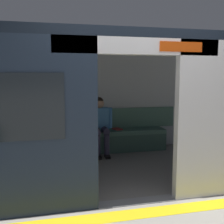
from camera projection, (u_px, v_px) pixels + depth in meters
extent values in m
plane|color=gray|center=(137.00, 202.00, 3.54)|extent=(60.00, 60.00, 0.00)
cube|color=yellow|center=(144.00, 213.00, 3.25)|extent=(8.00, 0.24, 0.01)
cube|color=silver|center=(212.00, 121.00, 3.61)|extent=(1.04, 0.12, 2.10)
cube|color=black|center=(213.00, 102.00, 3.57)|extent=(0.57, 0.02, 0.55)
cube|color=black|center=(14.00, 107.00, 2.95)|extent=(1.10, 0.02, 0.76)
cube|color=silver|center=(139.00, 47.00, 3.27)|extent=(2.08, 0.16, 0.20)
cube|color=#BF3F0C|center=(181.00, 47.00, 3.30)|extent=(0.56, 0.02, 0.12)
cube|color=black|center=(113.00, 45.00, 4.55)|extent=(6.40, 2.86, 0.12)
cube|color=gray|center=(113.00, 168.00, 4.84)|extent=(6.08, 2.70, 0.01)
cube|color=silver|center=(99.00, 103.00, 6.01)|extent=(6.08, 0.10, 2.10)
cube|color=#4C7566|center=(100.00, 119.00, 6.00)|extent=(3.52, 0.06, 0.45)
cube|color=white|center=(113.00, 51.00, 4.57)|extent=(4.48, 0.16, 0.03)
cube|color=gray|center=(137.00, 201.00, 3.54)|extent=(1.04, 0.19, 0.01)
cube|color=#4C7566|center=(102.00, 133.00, 5.82)|extent=(2.83, 0.44, 0.09)
cube|color=#39574C|center=(103.00, 146.00, 5.66)|extent=(2.83, 0.04, 0.38)
cube|color=#4C8CC6|center=(99.00, 119.00, 5.75)|extent=(0.39, 0.23, 0.50)
sphere|color=tan|center=(99.00, 103.00, 5.70)|extent=(0.21, 0.21, 0.21)
sphere|color=black|center=(99.00, 102.00, 5.71)|extent=(0.19, 0.19, 0.19)
cylinder|color=#4C8CC6|center=(110.00, 118.00, 5.76)|extent=(0.08, 0.08, 0.44)
cylinder|color=#4C8CC6|center=(88.00, 119.00, 5.67)|extent=(0.08, 0.08, 0.44)
cylinder|color=#38334C|center=(105.00, 130.00, 5.60)|extent=(0.15, 0.40, 0.14)
cylinder|color=#38334C|center=(96.00, 131.00, 5.56)|extent=(0.15, 0.40, 0.14)
cylinder|color=#38334C|center=(107.00, 145.00, 5.44)|extent=(0.10, 0.10, 0.43)
cylinder|color=#38334C|center=(98.00, 146.00, 5.40)|extent=(0.10, 0.10, 0.43)
cube|color=black|center=(107.00, 157.00, 5.42)|extent=(0.11, 0.22, 0.06)
cube|color=black|center=(98.00, 157.00, 5.39)|extent=(0.11, 0.22, 0.06)
cube|color=#262D4C|center=(76.00, 128.00, 5.66)|extent=(0.26, 0.14, 0.17)
cube|color=#1A2035|center=(76.00, 129.00, 5.59)|extent=(0.02, 0.01, 0.14)
cube|color=#B22D2D|center=(117.00, 129.00, 5.92)|extent=(0.21, 0.26, 0.03)
cylinder|color=silver|center=(97.00, 121.00, 3.65)|extent=(0.04, 0.04, 2.08)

